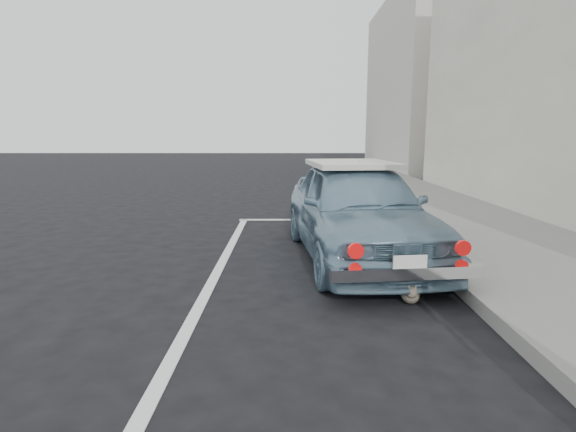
% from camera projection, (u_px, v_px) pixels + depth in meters
% --- Properties ---
extents(ground, '(80.00, 80.00, 0.00)m').
position_uv_depth(ground, '(290.00, 428.00, 2.63)').
color(ground, black).
rests_on(ground, ground).
extents(building_far, '(3.50, 10.00, 8.00)m').
position_uv_depth(building_far, '(421.00, 86.00, 21.58)').
color(building_far, beige).
rests_on(building_far, ground).
extents(pline_front, '(3.00, 0.12, 0.01)m').
position_uv_depth(pline_front, '(314.00, 220.00, 9.02)').
color(pline_front, silver).
rests_on(pline_front, ground).
extents(pline_side, '(0.12, 7.00, 0.01)m').
position_uv_depth(pline_side, '(217.00, 272.00, 5.58)').
color(pline_side, silver).
rests_on(pline_side, ground).
extents(retro_coupe, '(2.01, 4.12, 1.35)m').
position_uv_depth(retro_coupe, '(357.00, 209.00, 6.16)').
color(retro_coupe, '#6F91A7').
rests_on(retro_coupe, ground).
extents(cat, '(0.24, 0.43, 0.23)m').
position_uv_depth(cat, '(410.00, 293.00, 4.55)').
color(cat, '#7A6C5D').
rests_on(cat, ground).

